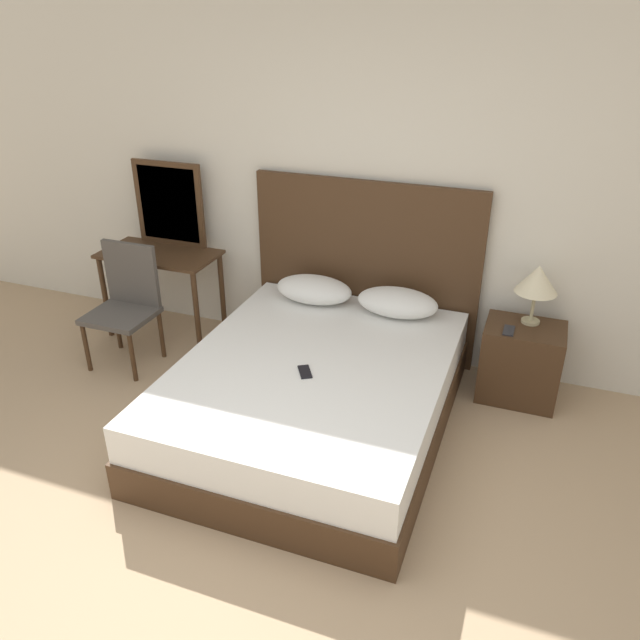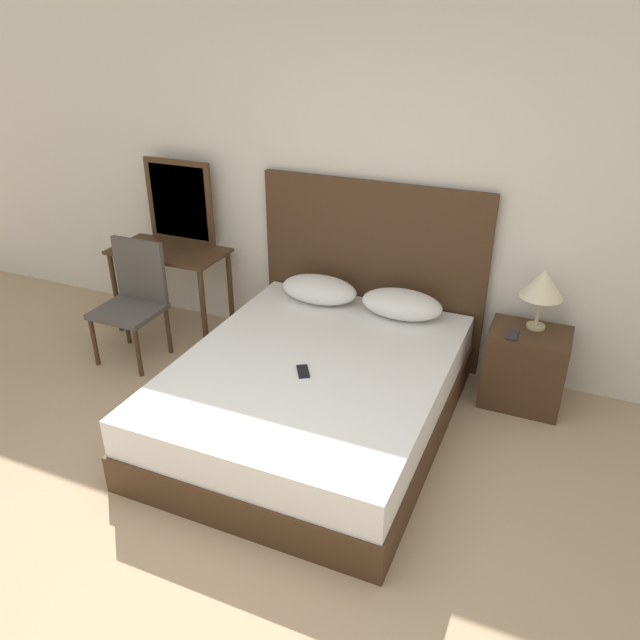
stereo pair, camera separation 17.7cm
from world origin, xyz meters
name	(u,v)px [view 2 (the right image)]	position (x,y,z in m)	size (l,w,h in m)	color
ground_plane	(199,604)	(0.00, 0.00, 0.00)	(16.00, 16.00, 0.00)	tan
wall_back	(387,186)	(0.00, 2.67, 1.35)	(10.00, 0.06, 2.70)	silver
bed	(314,394)	(-0.07, 1.50, 0.24)	(1.67, 2.14, 0.49)	#422B19
headboard	(371,271)	(-0.07, 2.60, 0.70)	(1.76, 0.05, 1.40)	#422B19
pillow_left	(319,289)	(-0.40, 2.35, 0.59)	(0.59, 0.35, 0.20)	white
pillow_right	(402,304)	(0.25, 2.35, 0.59)	(0.59, 0.35, 0.20)	white
phone_on_bed	(303,371)	(-0.08, 1.36, 0.50)	(0.14, 0.16, 0.01)	black
nightstand	(525,367)	(1.16, 2.34, 0.28)	(0.54, 0.41, 0.56)	#422B19
table_lamp	(543,285)	(1.18, 2.42, 0.88)	(0.29, 0.29, 0.42)	tan
phone_on_nightstand	(513,335)	(1.05, 2.24, 0.56)	(0.07, 0.15, 0.01)	#232328
vanity_desk	(170,265)	(-1.72, 2.29, 0.60)	(0.95, 0.50, 0.73)	#422B19
vanity_mirror	(180,202)	(-1.72, 2.51, 1.08)	(0.62, 0.03, 0.69)	#422B19
chair	(134,295)	(-1.74, 1.83, 0.52)	(0.48, 0.44, 0.93)	#4C4742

